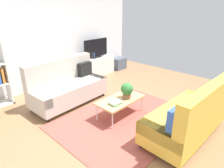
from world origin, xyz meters
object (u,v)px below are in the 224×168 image
object	(u,v)px
tv_console	(96,66)
vase_1	(86,57)
couch_beige	(68,86)
storage_trunk	(119,63)
vase_0	(82,58)
bottle_1	(94,55)
couch_green	(189,116)
coffee_table	(120,100)
potted_plant	(127,90)
bottle_0	(92,56)
table_book_0	(115,103)
tv	(96,49)

from	to	relation	value
tv_console	vase_1	size ratio (longest dim) A/B	7.90
tv_console	couch_beige	bearing A→B (deg)	-150.74
storage_trunk	vase_0	world-z (taller)	vase_0
tv_console	storage_trunk	size ratio (longest dim) A/B	2.69
couch_beige	bottle_1	world-z (taller)	couch_beige
vase_1	couch_green	bearing A→B (deg)	-102.41
vase_0	storage_trunk	bearing A→B (deg)	-5.10
tv_console	bottle_1	size ratio (longest dim) A/B	7.08
tv_console	vase_0	xyz separation A→B (m)	(-0.58, 0.05, 0.41)
couch_beige	storage_trunk	world-z (taller)	couch_beige
vase_1	bottle_1	size ratio (longest dim) A/B	0.90
couch_beige	coffee_table	bearing A→B (deg)	102.36
potted_plant	bottle_0	size ratio (longest dim) A/B	1.61
vase_0	bottle_1	bearing A→B (deg)	-11.07
storage_trunk	vase_1	distance (m)	1.59
couch_green	table_book_0	world-z (taller)	couch_green
bottle_1	coffee_table	bearing A→B (deg)	-120.18
coffee_table	potted_plant	bearing A→B (deg)	-29.73
potted_plant	table_book_0	size ratio (longest dim) A/B	1.49
table_book_0	bottle_1	xyz separation A→B (m)	(1.69, 2.55, 0.30)
potted_plant	vase_0	size ratio (longest dim) A/B	2.07
tv_console	storage_trunk	world-z (taller)	tv_console
couch_green	table_book_0	size ratio (longest dim) A/B	8.02
couch_beige	table_book_0	world-z (taller)	couch_beige
bottle_1	table_book_0	bearing A→B (deg)	-123.52
coffee_table	couch_beige	bearing A→B (deg)	105.36
tv_console	potted_plant	world-z (taller)	potted_plant
tv_console	vase_0	world-z (taller)	vase_0
bottle_0	storage_trunk	bearing A→B (deg)	-2.59
couch_beige	coffee_table	distance (m)	1.47
vase_0	bottle_1	xyz separation A→B (m)	(0.46, -0.09, 0.01)
coffee_table	tv_console	distance (m)	2.96
tv_console	storage_trunk	distance (m)	1.11
storage_trunk	vase_0	distance (m)	1.76
couch_green	coffee_table	bearing A→B (deg)	102.98
storage_trunk	couch_green	bearing A→B (deg)	-121.81
tv_console	bottle_0	world-z (taller)	bottle_0
couch_green	table_book_0	xyz separation A→B (m)	(-0.53, 1.34, -0.01)
vase_1	coffee_table	bearing A→B (deg)	-114.29
storage_trunk	bottle_0	size ratio (longest dim) A/B	2.34
couch_beige	storage_trunk	bearing A→B (deg)	-164.98
tv	table_book_0	world-z (taller)	tv
couch_green	vase_1	xyz separation A→B (m)	(0.88, 3.98, 0.28)
coffee_table	storage_trunk	world-z (taller)	storage_trunk
vase_0	couch_green	bearing A→B (deg)	-99.94
vase_1	couch_beige	bearing A→B (deg)	-143.58
coffee_table	potted_plant	xyz separation A→B (m)	(0.13, -0.07, 0.22)
coffee_table	vase_0	world-z (taller)	vase_0
couch_green	bottle_0	distance (m)	4.04
potted_plant	vase_1	world-z (taller)	vase_1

